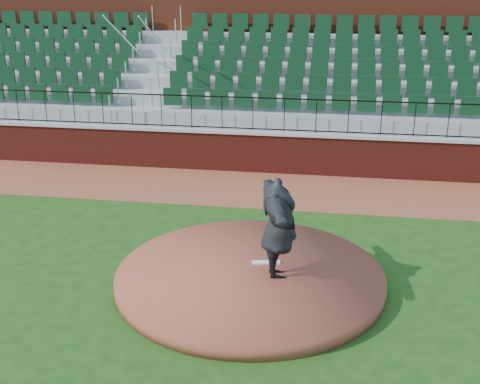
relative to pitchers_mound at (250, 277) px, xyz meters
name	(u,v)px	position (x,y,z in m)	size (l,w,h in m)	color
ground	(229,276)	(-0.47, 0.22, -0.12)	(90.00, 90.00, 0.00)	#1C4213
warning_track	(261,189)	(-0.47, 5.62, -0.12)	(34.00, 3.20, 0.01)	brown
field_wall	(268,153)	(-0.47, 7.22, 0.47)	(34.00, 0.35, 1.20)	maroon
wall_cap	(268,132)	(-0.47, 7.22, 1.12)	(34.00, 0.45, 0.10)	#B7B7B7
wall_railing	(269,115)	(-0.47, 7.22, 1.67)	(34.00, 0.05, 1.00)	black
seating_stands	(278,82)	(-0.47, 9.95, 2.18)	(34.00, 5.10, 4.60)	gray
concourse_wall	(285,58)	(-0.47, 12.75, 2.62)	(34.00, 0.50, 5.50)	maroon
pitchers_mound	(250,277)	(0.00, 0.00, 0.00)	(5.36, 5.36, 0.25)	brown
pitching_rubber	(266,262)	(0.27, 0.43, 0.14)	(0.57, 0.14, 0.04)	white
pitcher	(279,228)	(0.56, -0.06, 1.14)	(2.51, 0.68, 2.04)	black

